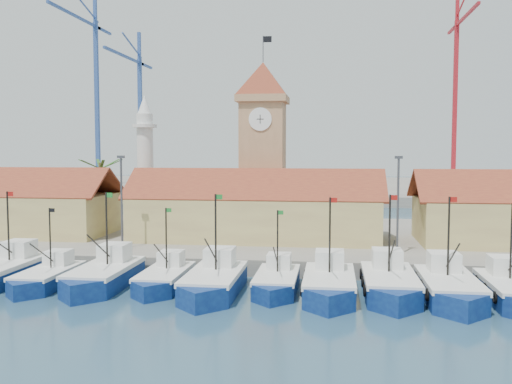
# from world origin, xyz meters

# --- Properties ---
(ground) EXTENTS (400.00, 400.00, 0.00)m
(ground) POSITION_xyz_m (0.00, 0.00, 0.00)
(ground) COLOR navy
(ground) RESTS_ON ground
(quay) EXTENTS (140.00, 32.00, 1.50)m
(quay) POSITION_xyz_m (0.00, 24.00, 0.75)
(quay) COLOR gray
(quay) RESTS_ON ground
(terminal) EXTENTS (240.00, 80.00, 2.00)m
(terminal) POSITION_xyz_m (0.00, 110.00, 1.00)
(terminal) COLOR gray
(terminal) RESTS_ON ground
(boat_0) EXTENTS (3.86, 10.58, 8.01)m
(boat_0) POSITION_xyz_m (-19.10, 3.30, 0.83)
(boat_0) COLOR #0B1C56
(boat_0) RESTS_ON ground
(boat_1) EXTENTS (3.24, 8.87, 6.71)m
(boat_1) POSITION_xyz_m (-14.70, 2.22, 0.69)
(boat_1) COLOR #0B1C56
(boat_1) RESTS_ON ground
(boat_2) EXTENTS (3.89, 10.64, 8.05)m
(boat_2) POSITION_xyz_m (-10.10, 2.70, 0.83)
(boat_2) COLOR #0B1C56
(boat_2) RESTS_ON ground
(boat_3) EXTENTS (3.26, 8.94, 6.77)m
(boat_3) POSITION_xyz_m (-5.17, 3.10, 0.70)
(boat_3) COLOR #0B1C56
(boat_3) RESTS_ON ground
(boat_4) EXTENTS (3.90, 10.69, 8.09)m
(boat_4) POSITION_xyz_m (-0.85, 1.80, 0.84)
(boat_4) COLOR #0B1C56
(boat_4) RESTS_ON ground
(boat_5) EXTENTS (3.23, 8.84, 6.69)m
(boat_5) POSITION_xyz_m (3.88, 3.23, 0.69)
(boat_5) COLOR #0B1C56
(boat_5) RESTS_ON ground
(boat_6) EXTENTS (3.81, 10.43, 7.89)m
(boat_6) POSITION_xyz_m (7.98, 2.22, 0.82)
(boat_6) COLOR #0B1C56
(boat_6) RESTS_ON ground
(boat_7) EXTENTS (3.91, 10.70, 8.10)m
(boat_7) POSITION_xyz_m (12.51, 2.88, 0.84)
(boat_7) COLOR #0B1C56
(boat_7) RESTS_ON ground
(boat_8) EXTENTS (3.89, 10.64, 8.05)m
(boat_8) POSITION_xyz_m (16.75, 2.23, 0.83)
(boat_8) COLOR #0B1C56
(boat_8) RESTS_ON ground
(hall_center) EXTENTS (27.04, 10.13, 7.61)m
(hall_center) POSITION_xyz_m (0.00, 20.00, 3.99)
(hall_center) COLOR #D1C473
(hall_center) RESTS_ON quay
(clock_tower) EXTENTS (5.80, 5.80, 22.70)m
(clock_tower) POSITION_xyz_m (0.00, 26.00, 11.96)
(clock_tower) COLOR tan
(clock_tower) RESTS_ON quay
(minaret) EXTENTS (3.00, 3.00, 16.30)m
(minaret) POSITION_xyz_m (-15.00, 28.00, 9.73)
(minaret) COLOR silver
(minaret) RESTS_ON quay
(palm_tree) EXTENTS (5.60, 5.03, 8.39)m
(palm_tree) POSITION_xyz_m (-20.00, 26.00, 6.25)
(palm_tree) COLOR brown
(palm_tree) RESTS_ON quay
(lamp_posts) EXTENTS (80.70, 0.25, 9.03)m
(lamp_posts) POSITION_xyz_m (0.50, 12.00, 6.48)
(lamp_posts) COLOR #3F3F44
(lamp_posts) RESTS_ON quay
(crane_blue_far) EXTENTS (1.00, 34.93, 48.76)m
(crane_blue_far) POSITION_xyz_m (-52.89, 100.45, 29.21)
(crane_blue_far) COLOR #2F4E91
(crane_blue_far) RESTS_ON terminal
(crane_blue_near) EXTENTS (1.00, 33.76, 40.18)m
(crane_blue_near) POSITION_xyz_m (-43.35, 106.38, 24.38)
(crane_blue_near) COLOR #2F4E91
(crane_blue_near) RESTS_ON terminal
(crane_red_right) EXTENTS (1.00, 31.20, 47.12)m
(crane_red_right) POSITION_xyz_m (37.46, 103.91, 27.98)
(crane_red_right) COLOR #AB1A22
(crane_red_right) RESTS_ON terminal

